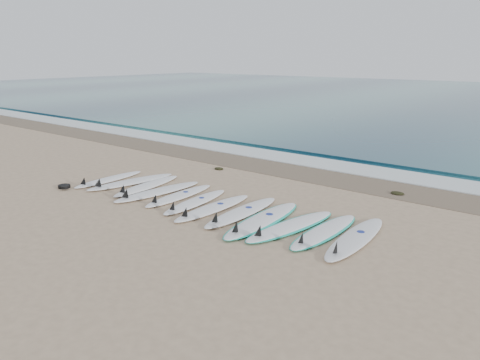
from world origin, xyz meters
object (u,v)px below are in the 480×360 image
Objects in this scene: surfboard_6 at (211,208)px; leash_coil at (64,186)px; surfboard_0 at (107,179)px; surfboard_11 at (354,239)px.

surfboard_6 reaches higher than leash_coil.
surfboard_0 reaches higher than leash_coil.
surfboard_6 is at bearing 14.44° from leash_coil.
surfboard_6 is (4.03, -0.05, 0.00)m from surfboard_0.
leash_coil is at bearing -173.81° from surfboard_11.
surfboard_0 is at bearing 76.04° from leash_coil.
surfboard_11 is 5.89× the size of leash_coil.
surfboard_11 is (7.42, 0.30, 0.01)m from surfboard_0.
surfboard_0 is 0.87× the size of surfboard_11.
surfboard_11 reaches higher than surfboard_6.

